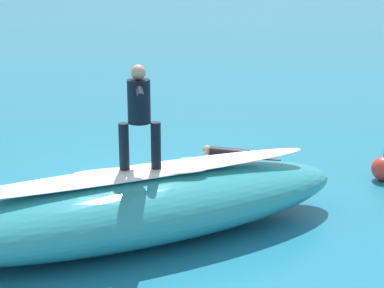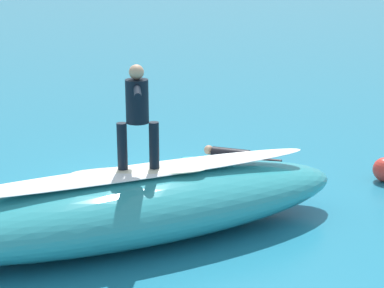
{
  "view_description": "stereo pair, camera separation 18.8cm",
  "coord_description": "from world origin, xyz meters",
  "px_view_note": "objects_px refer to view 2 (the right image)",
  "views": [
    {
      "loc": [
        2.35,
        12.11,
        4.54
      ],
      "look_at": [
        -0.91,
        0.7,
        1.06
      ],
      "focal_mm": 60.41,
      "sensor_mm": 36.0,
      "label": 1
    },
    {
      "loc": [
        2.17,
        12.16,
        4.54
      ],
      "look_at": [
        -0.91,
        0.7,
        1.06
      ],
      "focal_mm": 60.41,
      "sensor_mm": 36.0,
      "label": 2
    }
  ],
  "objects_px": {
    "surfer_riding": "(137,109)",
    "surfboard_riding": "(139,171)",
    "surfboard_paddling": "(231,163)",
    "surfer_paddling": "(236,156)"
  },
  "relations": [
    {
      "from": "surfer_riding",
      "to": "surfboard_riding",
      "type": "bearing_deg",
      "value": -170.84
    },
    {
      "from": "surfboard_riding",
      "to": "surfboard_paddling",
      "type": "relative_size",
      "value": 0.94
    },
    {
      "from": "surfer_riding",
      "to": "surfboard_paddling",
      "type": "xyz_separation_m",
      "value": [
        -2.67,
        -3.25,
        -2.15
      ]
    },
    {
      "from": "surfboard_paddling",
      "to": "surfer_paddling",
      "type": "bearing_deg",
      "value": 180.0
    },
    {
      "from": "surfboard_riding",
      "to": "surfboard_paddling",
      "type": "xyz_separation_m",
      "value": [
        -2.67,
        -3.25,
        -1.11
      ]
    },
    {
      "from": "surfboard_riding",
      "to": "surfer_paddling",
      "type": "distance_m",
      "value": 4.31
    },
    {
      "from": "surfer_riding",
      "to": "surfboard_paddling",
      "type": "bearing_deg",
      "value": -120.26
    },
    {
      "from": "surfboard_riding",
      "to": "surfboard_paddling",
      "type": "distance_m",
      "value": 4.35
    },
    {
      "from": "surfer_riding",
      "to": "surfer_paddling",
      "type": "height_order",
      "value": "surfer_riding"
    },
    {
      "from": "surfboard_riding",
      "to": "surfer_paddling",
      "type": "xyz_separation_m",
      "value": [
        -2.78,
        -3.17,
        -0.93
      ]
    }
  ]
}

